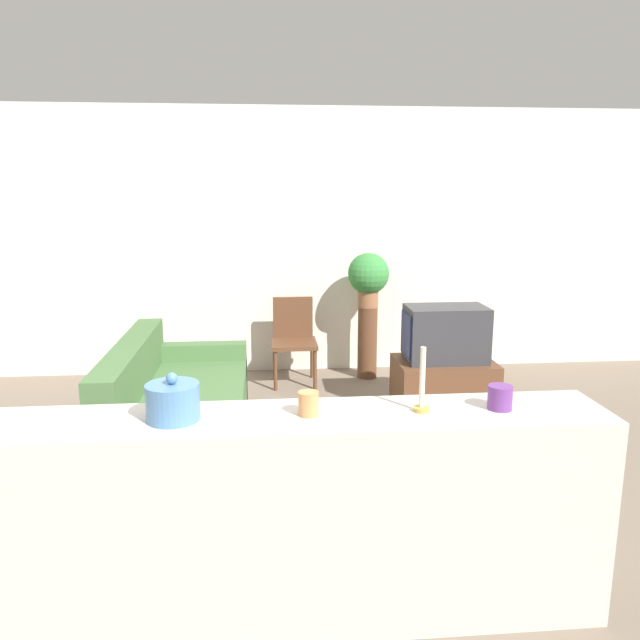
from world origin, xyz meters
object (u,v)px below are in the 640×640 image
potted_plant (368,276)px  television (445,334)px  wooden_chair (294,336)px  couch (176,410)px  decorative_bowl (173,402)px

potted_plant → television: bearing=-65.7°
wooden_chair → couch: bearing=-122.2°
television → wooden_chair: 1.60m
potted_plant → decorative_bowl: size_ratio=2.43×
couch → television: size_ratio=2.68×
wooden_chair → decorative_bowl: decorative_bowl is taller
television → potted_plant: size_ratio=1.26×
couch → decorative_bowl: (0.28, -1.97, 0.75)m
potted_plant → wooden_chair: bearing=-173.9°
potted_plant → decorative_bowl: 3.83m
television → decorative_bowl: (-1.91, -2.49, 0.34)m
wooden_chair → television: bearing=-38.6°
couch → decorative_bowl: 2.12m
wooden_chair → potted_plant: size_ratio=1.54×
television → wooden_chair: (-1.23, 0.98, -0.23)m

